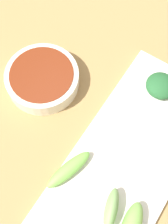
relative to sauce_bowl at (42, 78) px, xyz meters
The scene contains 6 objects.
tabletop 0.11m from the sauce_bowl, 17.78° to the right, with size 2.10×2.10×0.02m, color olive.
sauce_bowl is the anchor object (origin of this frame).
serving_plate 0.22m from the sauce_bowl, 10.08° to the right, with size 0.18×0.40×0.01m, color silver.
broccoli_leafy_0 0.23m from the sauce_bowl, 28.00° to the left, with size 0.06×0.06×0.03m, color #22592C.
broccoli_stalk_1 0.19m from the sauce_bowl, 39.83° to the right, with size 0.02×0.09×0.02m, color #74BA4A.
broccoli_stalk_2 0.27m from the sauce_bowl, 29.84° to the right, with size 0.02×0.07×0.03m, color #74A059.
Camera 1 is at (0.12, -0.17, 0.56)m, focal length 49.15 mm.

